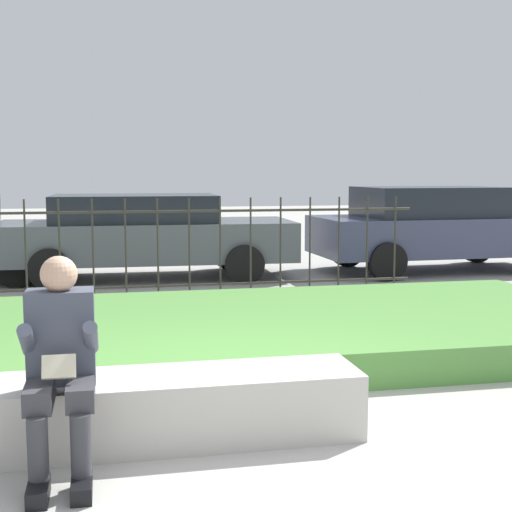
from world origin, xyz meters
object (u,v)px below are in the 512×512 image
object	(u,v)px
person_seated_reader	(60,357)
car_parked_right	(434,227)
stone_bench	(181,411)
car_parked_center	(144,234)

from	to	relation	value
person_seated_reader	car_parked_right	xyz separation A→B (m)	(5.79, 7.21, 0.10)
person_seated_reader	car_parked_right	size ratio (longest dim) A/B	0.29
stone_bench	car_parked_center	bearing A→B (deg)	88.72
stone_bench	car_parked_right	bearing A→B (deg)	53.59
car_parked_right	person_seated_reader	bearing A→B (deg)	-130.33
stone_bench	car_parked_right	world-z (taller)	car_parked_right
car_parked_right	stone_bench	bearing A→B (deg)	-127.99
car_parked_center	stone_bench	bearing A→B (deg)	-89.71
stone_bench	person_seated_reader	xyz separation A→B (m)	(-0.71, -0.33, 0.47)
person_seated_reader	car_parked_right	bearing A→B (deg)	51.26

